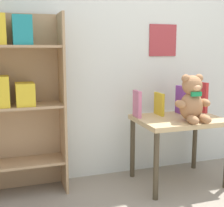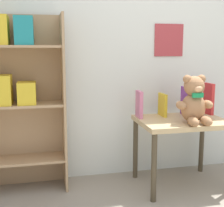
% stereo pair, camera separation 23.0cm
% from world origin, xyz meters
% --- Properties ---
extents(wall_back, '(4.80, 0.07, 2.50)m').
position_xyz_m(wall_back, '(0.00, 1.51, 1.25)').
color(wall_back, silver).
rests_on(wall_back, ground_plane).
extents(bookshelf_side, '(0.72, 0.27, 1.32)m').
position_xyz_m(bookshelf_side, '(-1.01, 1.36, 0.76)').
color(bookshelf_side, tan).
rests_on(bookshelf_side, ground_plane).
extents(display_table, '(0.66, 0.50, 0.53)m').
position_xyz_m(display_table, '(0.23, 1.14, 0.46)').
color(display_table, tan).
rests_on(display_table, ground_plane).
extents(teddy_bear, '(0.27, 0.24, 0.35)m').
position_xyz_m(teddy_bear, '(0.26, 1.01, 0.69)').
color(teddy_bear, '#A8754C').
rests_on(teddy_bear, display_table).
extents(book_standing_pink, '(0.03, 0.13, 0.21)m').
position_xyz_m(book_standing_pink, '(-0.07, 1.28, 0.64)').
color(book_standing_pink, '#D17093').
rests_on(book_standing_pink, display_table).
extents(book_standing_yellow, '(0.02, 0.15, 0.18)m').
position_xyz_m(book_standing_yellow, '(0.13, 1.29, 0.62)').
color(book_standing_yellow, gold).
rests_on(book_standing_yellow, display_table).
extents(book_standing_purple, '(0.04, 0.14, 0.23)m').
position_xyz_m(book_standing_purple, '(0.33, 1.28, 0.65)').
color(book_standing_purple, purple).
rests_on(book_standing_purple, display_table).
extents(book_standing_red, '(0.03, 0.13, 0.26)m').
position_xyz_m(book_standing_red, '(0.53, 1.28, 0.66)').
color(book_standing_red, red).
rests_on(book_standing_red, display_table).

